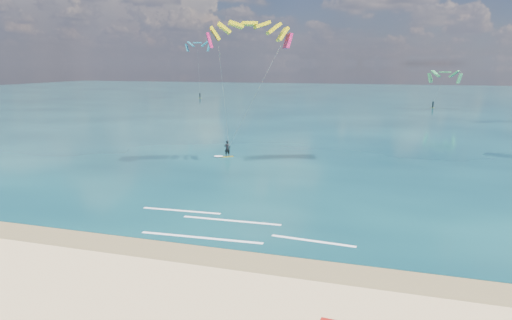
{
  "coord_description": "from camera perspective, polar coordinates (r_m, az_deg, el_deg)",
  "views": [
    {
      "loc": [
        7.9,
        -16.76,
        9.42
      ],
      "look_at": [
        0.45,
        8.0,
        3.94
      ],
      "focal_mm": 32.0,
      "sensor_mm": 36.0,
      "label": 1
    }
  ],
  "objects": [
    {
      "name": "sea",
      "position": [
        121.38,
        13.06,
        7.21
      ],
      "size": [
        320.0,
        200.0,
        0.04
      ],
      "primitive_type": "cube",
      "color": "#082630",
      "rests_on": "ground"
    },
    {
      "name": "ground",
      "position": [
        58.07,
        8.7,
        2.49
      ],
      "size": [
        320.0,
        320.0,
        0.0
      ],
      "primitive_type": "plane",
      "color": "tan",
      "rests_on": "ground"
    },
    {
      "name": "shoreline_foam",
      "position": [
        27.09,
        -3.89,
        -8.31
      ],
      "size": [
        14.08,
        4.54,
        0.01
      ],
      "color": "white",
      "rests_on": "ground"
    },
    {
      "name": "wet_sand_strip",
      "position": [
        23.26,
        -4.72,
        -11.95
      ],
      "size": [
        320.0,
        2.4,
        0.01
      ],
      "primitive_type": "cube",
      "color": "olive",
      "rests_on": "ground"
    },
    {
      "name": "kitesurfer_main",
      "position": [
        42.93,
        -2.28,
        9.22
      ],
      "size": [
        10.26,
        7.53,
        14.23
      ],
      "rotation": [
        0.0,
        0.0,
        0.54
      ],
      "color": "gold",
      "rests_on": "sea"
    },
    {
      "name": "distant_kites",
      "position": [
        101.2,
        9.79,
        9.78
      ],
      "size": [
        80.65,
        35.98,
        14.76
      ],
      "color": "teal",
      "rests_on": "ground"
    }
  ]
}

